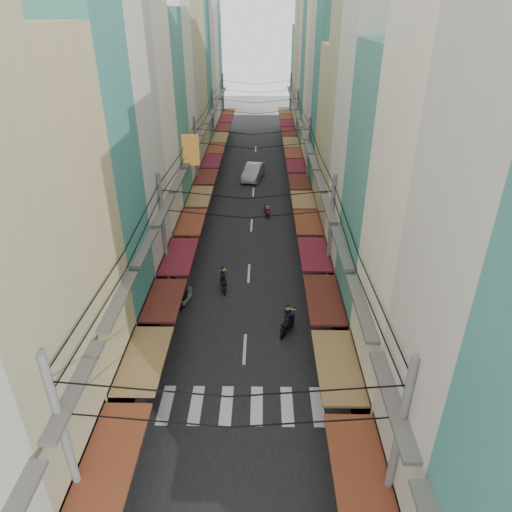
# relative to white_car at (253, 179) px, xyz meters

# --- Properties ---
(ground) EXTENTS (160.00, 160.00, 0.00)m
(ground) POSITION_rel_white_car_xyz_m (0.09, -26.13, 0.00)
(ground) COLOR slate
(ground) RESTS_ON ground
(road) EXTENTS (10.00, 80.00, 0.02)m
(road) POSITION_rel_white_car_xyz_m (0.09, -6.13, 0.01)
(road) COLOR black
(road) RESTS_ON ground
(sidewalk_left) EXTENTS (3.00, 80.00, 0.06)m
(sidewalk_left) POSITION_rel_white_car_xyz_m (-6.41, -6.13, 0.03)
(sidewalk_left) COLOR gray
(sidewalk_left) RESTS_ON ground
(sidewalk_right) EXTENTS (3.00, 80.00, 0.06)m
(sidewalk_right) POSITION_rel_white_car_xyz_m (6.59, -6.13, 0.03)
(sidewalk_right) COLOR gray
(sidewalk_right) RESTS_ON ground
(crosswalk) EXTENTS (7.55, 2.40, 0.01)m
(crosswalk) POSITION_rel_white_car_xyz_m (0.09, -32.13, 0.03)
(crosswalk) COLOR silver
(crosswalk) RESTS_ON ground
(building_row_left) EXTENTS (7.80, 67.67, 23.70)m
(building_row_left) POSITION_rel_white_car_xyz_m (-7.83, -9.57, 9.78)
(building_row_left) COLOR silver
(building_row_left) RESTS_ON ground
(building_row_right) EXTENTS (7.80, 68.98, 22.59)m
(building_row_right) POSITION_rel_white_car_xyz_m (8.00, -9.68, 9.41)
(building_row_right) COLOR teal
(building_row_right) RESTS_ON ground
(utility_poles) EXTENTS (10.20, 66.13, 8.20)m
(utility_poles) POSITION_rel_white_car_xyz_m (0.09, -11.11, 6.59)
(utility_poles) COLOR gray
(utility_poles) RESTS_ON ground
(white_car) EXTENTS (5.93, 3.23, 1.98)m
(white_car) POSITION_rel_white_car_xyz_m (0.00, 0.00, 0.00)
(white_car) COLOR #BCBBC0
(white_car) RESTS_ON ground
(bicycle) EXTENTS (1.93, 1.34, 1.24)m
(bicycle) POSITION_rel_white_car_xyz_m (7.04, -27.27, 0.00)
(bicycle) COLOR black
(bicycle) RESTS_ON ground
(moving_scooters) EXTENTS (6.67, 18.47, 1.81)m
(moving_scooters) POSITION_rel_white_car_xyz_m (-0.46, -22.35, 0.53)
(moving_scooters) COLOR black
(moving_scooters) RESTS_ON ground
(parked_scooters) EXTENTS (13.35, 14.49, 1.00)m
(parked_scooters) POSITION_rel_white_car_xyz_m (3.40, -28.68, 0.46)
(parked_scooters) COLOR black
(parked_scooters) RESTS_ON ground
(pedestrians) EXTENTS (14.17, 25.87, 2.19)m
(pedestrians) POSITION_rel_white_car_xyz_m (-4.44, -24.00, 1.03)
(pedestrians) COLOR black
(pedestrians) RESTS_ON ground
(market_umbrella) EXTENTS (2.27, 2.27, 2.39)m
(market_umbrella) POSITION_rel_white_car_xyz_m (5.79, -32.07, 2.11)
(market_umbrella) COLOR #B2B2B7
(market_umbrella) RESTS_ON ground
(traffic_sign) EXTENTS (0.10, 0.59, 2.70)m
(traffic_sign) POSITION_rel_white_car_xyz_m (4.87, -25.79, 1.95)
(traffic_sign) COLOR gray
(traffic_sign) RESTS_ON ground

